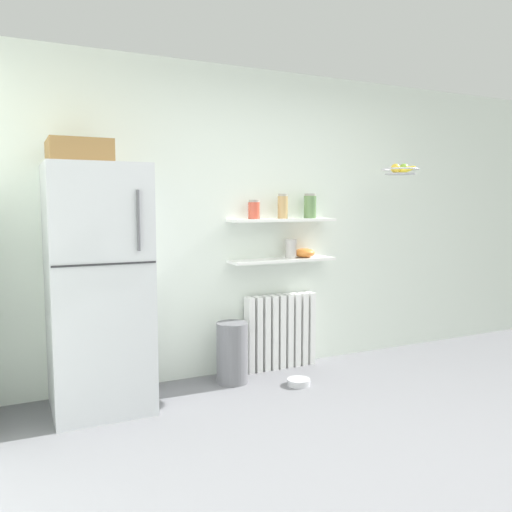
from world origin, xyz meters
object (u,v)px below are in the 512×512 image
object	(u,v)px
refrigerator	(98,284)
vase	(291,249)
storage_jar_0	(254,210)
shelf_bowl	(304,253)
storage_jar_1	(283,206)
hanging_fruit_basket	(401,170)
storage_jar_2	(310,206)
pet_food_bowl	(299,382)
radiator	(280,331)
trash_bin	(232,353)

from	to	relation	value
refrigerator	vase	xyz separation A→B (m)	(1.68, 0.21, 0.17)
vase	storage_jar_0	bearing A→B (deg)	180.00
shelf_bowl	storage_jar_1	bearing A→B (deg)	180.00
hanging_fruit_basket	refrigerator	bearing A→B (deg)	175.62
vase	shelf_bowl	world-z (taller)	vase
storage_jar_0	storage_jar_2	size ratio (longest dim) A/B	0.74
storage_jar_0	storage_jar_1	bearing A→B (deg)	0.00
refrigerator	pet_food_bowl	size ratio (longest dim) A/B	10.09
pet_food_bowl	hanging_fruit_basket	xyz separation A→B (m)	(1.02, 0.03, 1.73)
refrigerator	radiator	bearing A→B (deg)	8.64
radiator	pet_food_bowl	bearing A→B (deg)	-100.15
hanging_fruit_basket	storage_jar_1	bearing A→B (deg)	156.51
storage_jar_0	vase	world-z (taller)	storage_jar_0
vase	trash_bin	world-z (taller)	vase
storage_jar_1	hanging_fruit_basket	xyz separation A→B (m)	(0.94, -0.41, 0.31)
shelf_bowl	pet_food_bowl	distance (m)	1.13
shelf_bowl	pet_food_bowl	world-z (taller)	shelf_bowl
storage_jar_2	shelf_bowl	distance (m)	0.42
storage_jar_2	shelf_bowl	xyz separation A→B (m)	(-0.05, 0.00, -0.42)
refrigerator	hanging_fruit_basket	world-z (taller)	refrigerator
vase	shelf_bowl	bearing A→B (deg)	0.00
refrigerator	hanging_fruit_basket	distance (m)	2.68
refrigerator	radiator	world-z (taller)	refrigerator
storage_jar_0	vase	xyz separation A→B (m)	(0.36, 0.00, -0.34)
refrigerator	storage_jar_0	bearing A→B (deg)	9.15
storage_jar_0	trash_bin	world-z (taller)	storage_jar_0
storage_jar_0	trash_bin	distance (m)	1.20
radiator	hanging_fruit_basket	size ratio (longest dim) A/B	2.06
shelf_bowl	hanging_fruit_basket	world-z (taller)	hanging_fruit_basket
vase	pet_food_bowl	xyz separation A→B (m)	(-0.17, -0.44, -1.04)
storage_jar_0	storage_jar_2	bearing A→B (deg)	-0.00
shelf_bowl	storage_jar_0	bearing A→B (deg)	180.00
radiator	trash_bin	size ratio (longest dim) A/B	1.33
refrigerator	shelf_bowl	distance (m)	1.84
refrigerator	radiator	size ratio (longest dim) A/B	2.84
trash_bin	hanging_fruit_basket	xyz separation A→B (m)	(1.48, -0.26, 1.50)
radiator	storage_jar_1	bearing A→B (deg)	-90.00
refrigerator	hanging_fruit_basket	xyz separation A→B (m)	(2.54, -0.19, 0.85)
storage_jar_0	pet_food_bowl	world-z (taller)	storage_jar_0
refrigerator	storage_jar_0	distance (m)	1.43
storage_jar_2	hanging_fruit_basket	world-z (taller)	hanging_fruit_basket
hanging_fruit_basket	radiator	bearing A→B (deg)	154.99
storage_jar_1	shelf_bowl	world-z (taller)	storage_jar_1
vase	shelf_bowl	size ratio (longest dim) A/B	0.92
storage_jar_2	trash_bin	size ratio (longest dim) A/B	0.44
storage_jar_1	shelf_bowl	distance (m)	0.47
storage_jar_1	hanging_fruit_basket	bearing A→B (deg)	-23.49
storage_jar_0	pet_food_bowl	distance (m)	1.47
storage_jar_1	pet_food_bowl	world-z (taller)	storage_jar_1
trash_bin	shelf_bowl	bearing A→B (deg)	10.60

